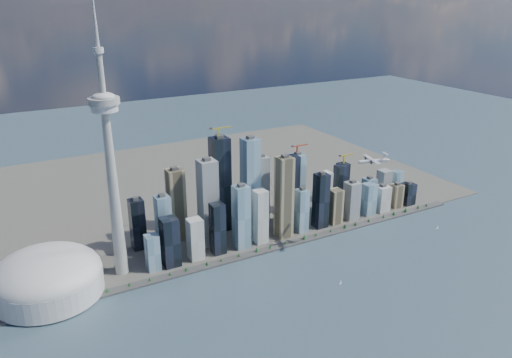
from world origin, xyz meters
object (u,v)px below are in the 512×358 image
sailboat_east (438,227)px  dome_stadium (47,277)px  sailboat_west (341,282)px  needle_tower (111,164)px  airplane (373,160)px

sailboat_east → dome_stadium: bearing=-177.9°
dome_stadium → sailboat_west: size_ratio=19.76×
needle_tower → sailboat_west: (365.37, -245.70, -232.59)m
airplane → sailboat_west: 261.88m
sailboat_west → sailboat_east: size_ratio=0.93×
airplane → sailboat_east: airplane is taller
dome_stadium → sailboat_east: size_ratio=18.44×
needle_tower → sailboat_east: bearing=-12.8°
dome_stadium → sailboat_west: bearing=-25.0°
sailboat_west → sailboat_east: (357.77, 81.80, 0.23)m
dome_stadium → sailboat_west: 558.81m
dome_stadium → sailboat_east: bearing=-10.1°
airplane → sailboat_west: size_ratio=7.28×
needle_tower → dome_stadium: 241.40m
sailboat_west → sailboat_east: bearing=-4.6°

